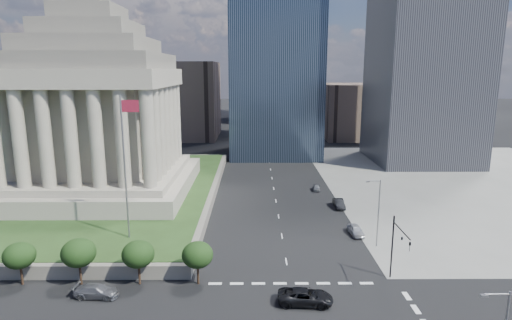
{
  "coord_description": "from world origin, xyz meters",
  "views": [
    {
      "loc": [
        -4.36,
        -33.07,
        25.09
      ],
      "look_at": [
        -4.08,
        15.85,
        14.77
      ],
      "focal_mm": 30.0,
      "sensor_mm": 36.0,
      "label": 1
    }
  ],
  "objects_px": {
    "street_lamp_north": "(378,209)",
    "pickup_truck": "(305,297)",
    "suv_grey": "(97,291)",
    "traffic_signal_ne": "(398,243)",
    "parked_sedan_mid": "(339,204)",
    "flagpole": "(126,160)",
    "war_memorial": "(95,90)",
    "parked_sedan_far": "(316,188)",
    "parked_sedan_near": "(356,230)"
  },
  "relations": [
    {
      "from": "suv_grey",
      "to": "parked_sedan_far",
      "type": "bearing_deg",
      "value": -31.76
    },
    {
      "from": "war_memorial",
      "to": "flagpole",
      "type": "bearing_deg",
      "value": -63.11
    },
    {
      "from": "war_memorial",
      "to": "pickup_truck",
      "type": "height_order",
      "value": "war_memorial"
    },
    {
      "from": "war_memorial",
      "to": "parked_sedan_far",
      "type": "bearing_deg",
      "value": 8.41
    },
    {
      "from": "street_lamp_north",
      "to": "pickup_truck",
      "type": "bearing_deg",
      "value": -127.79
    },
    {
      "from": "parked_sedan_mid",
      "to": "parked_sedan_near",
      "type": "bearing_deg",
      "value": -90.06
    },
    {
      "from": "street_lamp_north",
      "to": "parked_sedan_mid",
      "type": "distance_m",
      "value": 18.57
    },
    {
      "from": "traffic_signal_ne",
      "to": "parked_sedan_far",
      "type": "distance_m",
      "value": 41.07
    },
    {
      "from": "suv_grey",
      "to": "parked_sedan_near",
      "type": "xyz_separation_m",
      "value": [
        33.56,
        18.42,
        0.03
      ]
    },
    {
      "from": "flagpole",
      "to": "street_lamp_north",
      "type": "xyz_separation_m",
      "value": [
        35.16,
        1.0,
        -7.45
      ]
    },
    {
      "from": "war_memorial",
      "to": "parked_sedan_mid",
      "type": "relative_size",
      "value": 8.2
    },
    {
      "from": "war_memorial",
      "to": "parked_sedan_mid",
      "type": "distance_m",
      "value": 50.22
    },
    {
      "from": "traffic_signal_ne",
      "to": "suv_grey",
      "type": "bearing_deg",
      "value": -175.54
    },
    {
      "from": "suv_grey",
      "to": "traffic_signal_ne",
      "type": "bearing_deg",
      "value": -81.68
    },
    {
      "from": "flagpole",
      "to": "war_memorial",
      "type": "bearing_deg",
      "value": 116.89
    },
    {
      "from": "flagpole",
      "to": "traffic_signal_ne",
      "type": "bearing_deg",
      "value": -16.71
    },
    {
      "from": "war_memorial",
      "to": "traffic_signal_ne",
      "type": "distance_m",
      "value": 60.0
    },
    {
      "from": "flagpole",
      "to": "traffic_signal_ne",
      "type": "height_order",
      "value": "flagpole"
    },
    {
      "from": "parked_sedan_far",
      "to": "suv_grey",
      "type": "bearing_deg",
      "value": -118.09
    },
    {
      "from": "traffic_signal_ne",
      "to": "parked_sedan_mid",
      "type": "relative_size",
      "value": 1.68
    },
    {
      "from": "street_lamp_north",
      "to": "pickup_truck",
      "type": "xyz_separation_m",
      "value": [
        -12.05,
        -15.54,
        -4.82
      ]
    },
    {
      "from": "street_lamp_north",
      "to": "traffic_signal_ne",
      "type": "bearing_deg",
      "value": -94.19
    },
    {
      "from": "suv_grey",
      "to": "parked_sedan_mid",
      "type": "height_order",
      "value": "parked_sedan_mid"
    },
    {
      "from": "war_memorial",
      "to": "street_lamp_north",
      "type": "xyz_separation_m",
      "value": [
        47.33,
        -23.0,
        -15.74
      ]
    },
    {
      "from": "pickup_truck",
      "to": "parked_sedan_mid",
      "type": "xyz_separation_m",
      "value": [
        10.22,
        33.36,
        -0.06
      ]
    },
    {
      "from": "street_lamp_north",
      "to": "flagpole",
      "type": "bearing_deg",
      "value": -178.37
    },
    {
      "from": "traffic_signal_ne",
      "to": "street_lamp_north",
      "type": "height_order",
      "value": "street_lamp_north"
    },
    {
      "from": "street_lamp_north",
      "to": "parked_sedan_near",
      "type": "relative_size",
      "value": 2.24
    },
    {
      "from": "flagpole",
      "to": "street_lamp_north",
      "type": "height_order",
      "value": "flagpole"
    },
    {
      "from": "parked_sedan_near",
      "to": "parked_sedan_far",
      "type": "distance_m",
      "value": 25.06
    },
    {
      "from": "flagpole",
      "to": "suv_grey",
      "type": "relative_size",
      "value": 3.98
    },
    {
      "from": "war_memorial",
      "to": "suv_grey",
      "type": "xyz_separation_m",
      "value": [
        11.94,
        -37.0,
        -20.67
      ]
    },
    {
      "from": "war_memorial",
      "to": "street_lamp_north",
      "type": "relative_size",
      "value": 3.9
    },
    {
      "from": "parked_sedan_near",
      "to": "street_lamp_north",
      "type": "bearing_deg",
      "value": -71.96
    },
    {
      "from": "parked_sedan_far",
      "to": "parked_sedan_mid",
      "type": "bearing_deg",
      "value": -70.24
    },
    {
      "from": "parked_sedan_mid",
      "to": "parked_sedan_far",
      "type": "relative_size",
      "value": 1.32
    },
    {
      "from": "pickup_truck",
      "to": "suv_grey",
      "type": "relative_size",
      "value": 1.2
    },
    {
      "from": "parked_sedan_mid",
      "to": "parked_sedan_far",
      "type": "height_order",
      "value": "parked_sedan_mid"
    },
    {
      "from": "war_memorial",
      "to": "traffic_signal_ne",
      "type": "height_order",
      "value": "war_memorial"
    },
    {
      "from": "war_memorial",
      "to": "parked_sedan_near",
      "type": "distance_m",
      "value": 53.3
    },
    {
      "from": "pickup_truck",
      "to": "suv_grey",
      "type": "distance_m",
      "value": 23.39
    },
    {
      "from": "street_lamp_north",
      "to": "parked_sedan_far",
      "type": "relative_size",
      "value": 2.79
    },
    {
      "from": "parked_sedan_near",
      "to": "parked_sedan_far",
      "type": "bearing_deg",
      "value": 91.29
    },
    {
      "from": "pickup_truck",
      "to": "parked_sedan_near",
      "type": "height_order",
      "value": "pickup_truck"
    },
    {
      "from": "war_memorial",
      "to": "parked_sedan_near",
      "type": "relative_size",
      "value": 8.73
    },
    {
      "from": "war_memorial",
      "to": "pickup_truck",
      "type": "relative_size",
      "value": 6.45
    },
    {
      "from": "pickup_truck",
      "to": "traffic_signal_ne",
      "type": "bearing_deg",
      "value": -64.68
    },
    {
      "from": "street_lamp_north",
      "to": "suv_grey",
      "type": "height_order",
      "value": "street_lamp_north"
    },
    {
      "from": "traffic_signal_ne",
      "to": "suv_grey",
      "type": "height_order",
      "value": "traffic_signal_ne"
    },
    {
      "from": "traffic_signal_ne",
      "to": "parked_sedan_near",
      "type": "distance_m",
      "value": 16.38
    }
  ]
}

